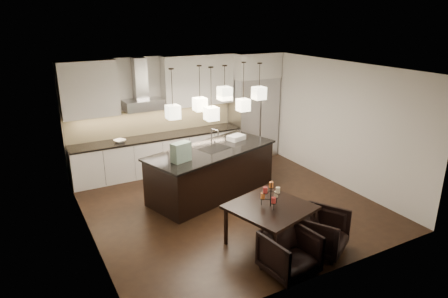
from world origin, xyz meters
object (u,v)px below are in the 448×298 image
armchair_right (322,232)px  armchair_left (290,253)px  dining_table (270,225)px  island_body (212,172)px  refrigerator (253,117)px

armchair_right → armchair_left: bearing=165.2°
dining_table → armchair_right: 0.87m
island_body → armchair_right: (0.58, -2.87, -0.14)m
island_body → dining_table: size_ratio=2.31×
armchair_right → refrigerator: bearing=41.0°
refrigerator → armchair_right: bearing=-108.9°
refrigerator → island_body: refrigerator is taller
dining_table → armchair_left: size_ratio=1.61×
refrigerator → armchair_right: size_ratio=2.80×
dining_table → refrigerator: bearing=45.8°
refrigerator → island_body: (-2.16, -1.74, -0.58)m
dining_table → armchair_left: 0.82m
refrigerator → armchair_left: refrigerator is taller
refrigerator → armchair_right: 4.93m
refrigerator → armchair_left: bearing=-116.6°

